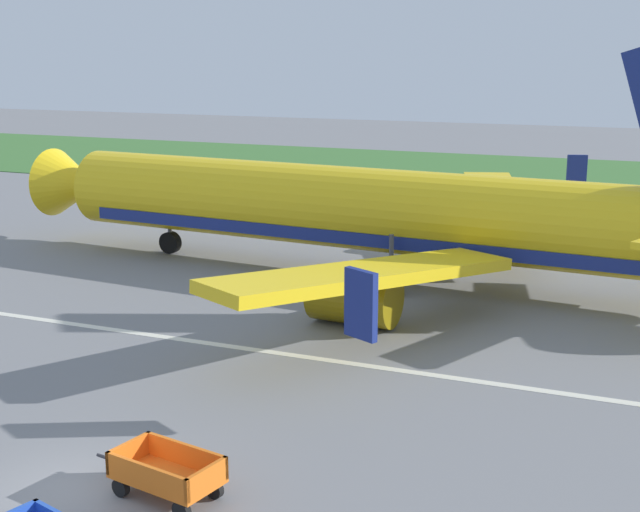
% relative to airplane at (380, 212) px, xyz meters
% --- Properties ---
extents(ground_plane, '(220.00, 220.00, 0.00)m').
position_rel_airplane_xyz_m(ground_plane, '(-0.39, -21.44, -3.05)').
color(ground_plane, slate).
extents(grass_strip, '(220.00, 28.00, 0.06)m').
position_rel_airplane_xyz_m(grass_strip, '(-0.39, 35.87, -3.02)').
color(grass_strip, '#3D7033').
rests_on(grass_strip, ground).
extents(apron_stripe, '(120.00, 0.36, 0.01)m').
position_rel_airplane_xyz_m(apron_stripe, '(-0.39, -10.86, -3.05)').
color(apron_stripe, silver).
rests_on(apron_stripe, ground).
extents(airplane, '(37.66, 30.25, 11.34)m').
position_rel_airplane_xyz_m(airplane, '(0.00, 0.00, 0.00)').
color(airplane, yellow).
rests_on(airplane, ground).
extents(baggage_cart_second_in_row, '(3.63, 1.85, 1.07)m').
position_rel_airplane_xyz_m(baggage_cart_second_in_row, '(1.91, -20.79, -2.45)').
color(baggage_cart_second_in_row, orange).
rests_on(baggage_cart_second_in_row, ground).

